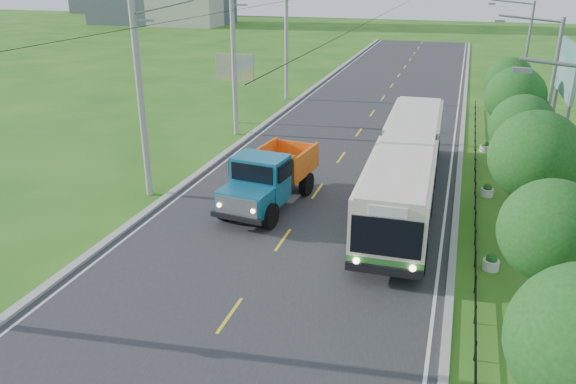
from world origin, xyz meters
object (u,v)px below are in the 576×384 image
at_px(planter_far, 485,147).
at_px(tree_back, 510,84).
at_px(streetlight_mid, 545,106).
at_px(bus, 407,163).
at_px(pole_far, 287,41).
at_px(streetlight_far, 523,62).
at_px(billboard_right, 566,77).
at_px(tree_third, 536,160).
at_px(dump_truck, 269,175).
at_px(tree_second, 552,235).
at_px(billboard_left, 235,72).
at_px(pole_near, 141,99).
at_px(planter_near, 491,263).
at_px(pole_mid, 234,62).
at_px(planter_mid, 487,191).
at_px(tree_fifth, 516,100).
at_px(tree_fourth, 523,131).

bearing_deg(planter_far, tree_back, 73.12).
xyz_separation_m(streetlight_mid, bus, (-6.10, -1.92, -2.86)).
bearing_deg(planter_far, pole_far, 146.88).
xyz_separation_m(streetlight_far, billboard_right, (1.66, -8.00, 0.44)).
bearing_deg(tree_third, dump_truck, 173.50).
relative_size(planter_far, billboard_right, 0.09).
relative_size(tree_second, billboard_left, 1.02).
bearing_deg(billboard_right, pole_near, -151.86).
distance_m(billboard_right, bus, 11.57).
bearing_deg(planter_near, streetlight_far, 84.70).
xyz_separation_m(tree_second, billboard_right, (2.44, 17.86, 1.83)).
distance_m(pole_mid, streetlight_far, 20.16).
height_order(pole_far, tree_second, pole_far).
relative_size(tree_second, streetlight_far, 0.58).
xyz_separation_m(streetlight_far, planter_mid, (-2.04, -14.00, -4.62)).
xyz_separation_m(billboard_right, bus, (-7.76, -7.92, -3.30)).
bearing_deg(billboard_right, tree_second, -97.79).
bearing_deg(streetlight_mid, billboard_left, 153.60).
xyz_separation_m(planter_far, dump_truck, (-10.42, -12.53, 1.34)).
xyz_separation_m(pole_near, pole_mid, (0.00, 12.00, 0.00)).
height_order(planter_mid, billboard_left, billboard_left).
xyz_separation_m(pole_mid, billboard_right, (20.56, -1.00, 0.25)).
bearing_deg(tree_third, billboard_right, 78.36).
relative_size(planter_mid, planter_far, 1.00).
height_order(planter_mid, planter_far, same).
xyz_separation_m(pole_near, streetlight_mid, (18.90, 5.00, -0.19)).
relative_size(tree_fifth, planter_near, 8.66).
height_order(planter_near, planter_far, same).
height_order(tree_third, billboard_right, billboard_right).
relative_size(planter_mid, bus, 0.04).
relative_size(planter_mid, billboard_left, 0.13).
bearing_deg(dump_truck, streetlight_far, 62.59).
bearing_deg(planter_near, tree_second, -71.97).
xyz_separation_m(tree_fifth, planter_near, (-1.26, -14.14, -3.57)).
xyz_separation_m(pole_mid, streetlight_far, (18.90, 7.00, -0.19)).
bearing_deg(tree_back, bus, -110.69).
bearing_deg(pole_near, planter_mid, 16.52).
xyz_separation_m(tree_second, planter_mid, (-1.26, 11.86, -3.23)).
distance_m(pole_mid, billboard_right, 20.59).
distance_m(streetlight_mid, planter_far, 9.46).
bearing_deg(streetlight_far, billboard_left, -168.77).
xyz_separation_m(pole_far, tree_third, (18.12, -24.86, -1.11)).
relative_size(pole_far, planter_near, 14.93).
bearing_deg(bus, pole_mid, 143.82).
xyz_separation_m(pole_far, dump_truck, (6.44, -23.53, -3.47)).
relative_size(streetlight_far, planter_mid, 13.54).
bearing_deg(tree_third, bus, 143.47).
xyz_separation_m(tree_fourth, dump_truck, (-11.68, -4.67, -1.96)).
bearing_deg(planter_mid, streetlight_mid, 0.00).
distance_m(pole_mid, streetlight_mid, 20.16).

